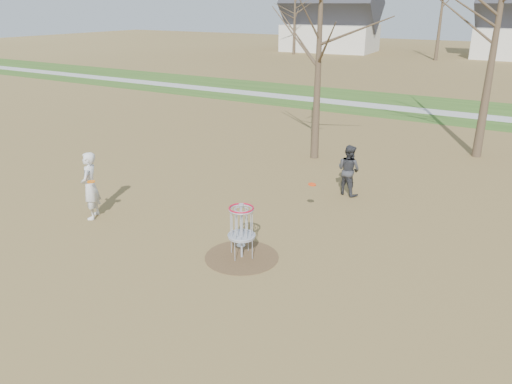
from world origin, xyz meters
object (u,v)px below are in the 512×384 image
(disc_grounded, at_px, (241,245))
(disc_golf_basket, at_px, (241,223))
(player_throwing, at_px, (349,170))
(player_standing, at_px, (90,186))

(disc_grounded, distance_m, disc_golf_basket, 1.07)
(player_throwing, distance_m, disc_grounded, 5.01)
(disc_golf_basket, bearing_deg, player_standing, -177.96)
(player_standing, distance_m, player_throwing, 7.81)
(player_throwing, bearing_deg, player_standing, 60.83)
(player_throwing, relative_size, disc_golf_basket, 1.21)
(player_standing, xyz_separation_m, player_throwing, (5.53, 5.51, -0.15))
(player_throwing, xyz_separation_m, disc_grounded, (-0.95, -4.85, -0.79))
(player_throwing, xyz_separation_m, disc_golf_basket, (-0.61, -5.34, 0.10))
(player_throwing, bearing_deg, disc_grounded, 94.88)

